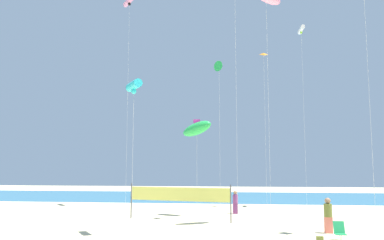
% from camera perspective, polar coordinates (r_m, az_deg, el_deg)
% --- Properties ---
extents(ocean_band, '(120.00, 20.00, 0.01)m').
position_cam_1_polar(ocean_band, '(50.27, 4.88, -10.73)').
color(ocean_band, teal).
rests_on(ocean_band, ground).
extents(beachgoer_plum_shirt, '(0.40, 0.40, 1.74)m').
position_cam_1_polar(beachgoer_plum_shirt, '(31.63, 6.13, -11.34)').
color(beachgoer_plum_shirt, '#7A3872').
rests_on(beachgoer_plum_shirt, ground).
extents(beachgoer_olive_shirt, '(0.43, 0.43, 1.87)m').
position_cam_1_polar(beachgoer_olive_shirt, '(23.39, 18.63, -12.47)').
color(beachgoer_olive_shirt, '#EA7260').
rests_on(beachgoer_olive_shirt, ground).
extents(folding_beach_chair, '(0.52, 0.65, 0.89)m').
position_cam_1_polar(folding_beach_chair, '(21.33, 20.10, -14.43)').
color(folding_beach_chair, '#1E8C4C').
rests_on(folding_beach_chair, ground).
extents(volleyball_net, '(7.06, 1.81, 2.40)m').
position_cam_1_polar(volleyball_net, '(27.40, -1.89, -10.62)').
color(volleyball_net, '#4C4C51').
rests_on(volleyball_net, ground).
extents(beach_handbag, '(0.32, 0.16, 0.26)m').
position_cam_1_polar(beach_handbag, '(20.72, 17.57, -15.70)').
color(beach_handbag, olive).
rests_on(beach_handbag, ground).
extents(kite_cyan_tube, '(1.22, 1.52, 8.11)m').
position_cam_1_polar(kite_cyan_tube, '(22.06, -8.19, 4.77)').
color(kite_cyan_tube, silver).
rests_on(kite_cyan_tube, ground).
extents(kite_white_tube, '(0.45, 1.78, 16.36)m').
position_cam_1_polar(kite_white_tube, '(39.52, 15.13, 12.08)').
color(kite_white_tube, silver).
rests_on(kite_white_tube, ground).
extents(kite_green_inflatable, '(2.79, 2.10, 7.14)m').
position_cam_1_polar(kite_green_inflatable, '(30.18, 0.68, -1.24)').
color(kite_green_inflatable, silver).
rests_on(kite_green_inflatable, ground).
extents(kite_green_delta, '(0.99, 0.81, 13.28)m').
position_cam_1_polar(kite_green_delta, '(37.69, 3.85, 7.49)').
color(kite_green_delta, silver).
rests_on(kite_green_delta, ground).
extents(kite_pink_tube, '(1.78, 2.21, 19.79)m').
position_cam_1_polar(kite_pink_tube, '(41.09, -8.81, 16.23)').
color(kite_pink_tube, silver).
rests_on(kite_pink_tube, ground).
extents(kite_orange_diamond, '(0.68, 0.69, 14.06)m').
position_cam_1_polar(kite_orange_diamond, '(37.97, 10.08, 8.82)').
color(kite_orange_diamond, silver).
rests_on(kite_orange_diamond, ground).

